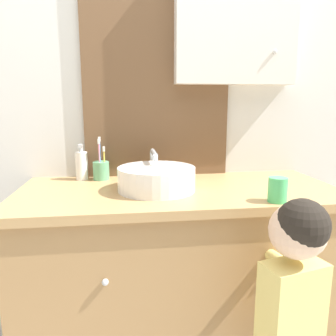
# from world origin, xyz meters

# --- Properties ---
(wall_back) EXTENTS (3.20, 0.18, 2.50)m
(wall_back) POSITION_xyz_m (0.02, 0.62, 1.28)
(wall_back) COLOR silver
(wall_back) RESTS_ON ground_plane
(vanity_counter) EXTENTS (1.36, 0.60, 0.89)m
(vanity_counter) POSITION_xyz_m (0.00, 0.30, 0.45)
(vanity_counter) COLOR #A37A4C
(vanity_counter) RESTS_ON ground_plane
(sink_basin) EXTENTS (0.32, 0.37, 0.15)m
(sink_basin) POSITION_xyz_m (-0.10, 0.29, 0.94)
(sink_basin) COLOR white
(sink_basin) RESTS_ON vanity_counter
(toothbrush_holder) EXTENTS (0.08, 0.08, 0.20)m
(toothbrush_holder) POSITION_xyz_m (-0.34, 0.51, 0.94)
(toothbrush_holder) COLOR #66B27F
(toothbrush_holder) RESTS_ON vanity_counter
(soap_dispenser) EXTENTS (0.06, 0.06, 0.17)m
(soap_dispenser) POSITION_xyz_m (-0.43, 0.53, 0.96)
(soap_dispenser) COLOR white
(soap_dispenser) RESTS_ON vanity_counter
(child_figure) EXTENTS (0.21, 0.47, 0.97)m
(child_figure) POSITION_xyz_m (0.27, -0.18, 0.60)
(child_figure) COLOR slate
(child_figure) RESTS_ON ground_plane
(drinking_cup) EXTENTS (0.07, 0.07, 0.09)m
(drinking_cup) POSITION_xyz_m (0.32, 0.06, 0.93)
(drinking_cup) COLOR #4CC670
(drinking_cup) RESTS_ON vanity_counter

